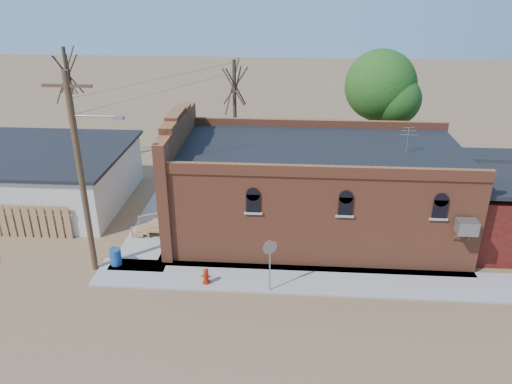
# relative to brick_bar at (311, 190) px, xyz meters

# --- Properties ---
(ground) EXTENTS (120.00, 120.00, 0.00)m
(ground) POSITION_rel_brick_bar_xyz_m (-1.64, -5.49, -2.34)
(ground) COLOR brown
(ground) RESTS_ON ground
(sidewalk_south) EXTENTS (19.00, 2.20, 0.08)m
(sidewalk_south) POSITION_rel_brick_bar_xyz_m (-0.14, -4.59, -2.30)
(sidewalk_south) COLOR #9E9991
(sidewalk_south) RESTS_ON ground
(sidewalk_west) EXTENTS (2.60, 10.00, 0.08)m
(sidewalk_west) POSITION_rel_brick_bar_xyz_m (-7.94, 0.51, -2.30)
(sidewalk_west) COLOR #9E9991
(sidewalk_west) RESTS_ON ground
(brick_bar) EXTENTS (16.40, 7.97, 6.30)m
(brick_bar) POSITION_rel_brick_bar_xyz_m (0.00, 0.00, 0.00)
(brick_bar) COLOR #A14F31
(brick_bar) RESTS_ON ground
(red_shed) EXTENTS (5.40, 6.40, 4.30)m
(red_shed) POSITION_rel_brick_bar_xyz_m (9.86, 0.01, -0.07)
(red_shed) COLOR #4E0D12
(red_shed) RESTS_ON ground
(wood_fence) EXTENTS (5.20, 0.10, 1.80)m
(wood_fence) POSITION_rel_brick_bar_xyz_m (-14.44, -1.69, -1.44)
(wood_fence) COLOR #987044
(wood_fence) RESTS_ON ground
(utility_pole) EXTENTS (3.12, 0.26, 9.00)m
(utility_pole) POSITION_rel_brick_bar_xyz_m (-9.79, -4.29, 2.43)
(utility_pole) COLOR #432A1B
(utility_pole) RESTS_ON ground
(tree_bare_near) EXTENTS (2.80, 2.80, 7.65)m
(tree_bare_near) POSITION_rel_brick_bar_xyz_m (-4.64, 7.51, 3.62)
(tree_bare_near) COLOR #4E402C
(tree_bare_near) RESTS_ON ground
(tree_bare_far) EXTENTS (2.80, 2.80, 8.16)m
(tree_bare_far) POSITION_rel_brick_bar_xyz_m (-15.64, 8.51, 4.02)
(tree_bare_far) COLOR #4E402C
(tree_bare_far) RESTS_ON ground
(tree_leafy) EXTENTS (4.40, 4.40, 8.15)m
(tree_leafy) POSITION_rel_brick_bar_xyz_m (4.36, 8.01, 3.59)
(tree_leafy) COLOR #4E402C
(tree_leafy) RESTS_ON ground
(fire_hydrant) EXTENTS (0.43, 0.42, 0.73)m
(fire_hydrant) POSITION_rel_brick_bar_xyz_m (-4.56, -5.19, -1.90)
(fire_hydrant) COLOR #AD1E09
(fire_hydrant) RESTS_ON sidewalk_south
(stop_sign) EXTENTS (0.59, 0.40, 2.44)m
(stop_sign) POSITION_rel_brick_bar_xyz_m (-1.80, -5.49, -0.39)
(stop_sign) COLOR gray
(stop_sign) RESTS_ON sidewalk_south
(trash_barrel) EXTENTS (0.56, 0.56, 0.79)m
(trash_barrel) POSITION_rel_brick_bar_xyz_m (-8.94, -3.99, -1.86)
(trash_barrel) COLOR navy
(trash_barrel) RESTS_ON sidewalk_west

